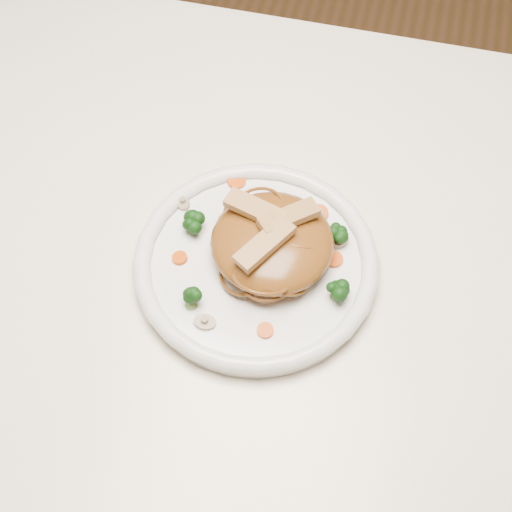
# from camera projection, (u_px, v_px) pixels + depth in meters

# --- Properties ---
(ground) EXTENTS (4.00, 4.00, 0.00)m
(ground) POSITION_uv_depth(u_px,v_px,m) (245.00, 446.00, 1.52)
(ground) COLOR brown
(ground) RESTS_ON ground
(table) EXTENTS (1.20, 0.80, 0.75)m
(table) POSITION_uv_depth(u_px,v_px,m) (239.00, 285.00, 0.97)
(table) COLOR white
(table) RESTS_ON ground
(plate) EXTENTS (0.33, 0.33, 0.02)m
(plate) POSITION_uv_depth(u_px,v_px,m) (256.00, 266.00, 0.86)
(plate) COLOR white
(plate) RESTS_ON table
(noodle_mound) EXTENTS (0.15, 0.15, 0.05)m
(noodle_mound) POSITION_uv_depth(u_px,v_px,m) (272.00, 242.00, 0.84)
(noodle_mound) COLOR brown
(noodle_mound) RESTS_ON plate
(chicken_a) EXTENTS (0.07, 0.06, 0.01)m
(chicken_a) POSITION_uv_depth(u_px,v_px,m) (289.00, 217.00, 0.82)
(chicken_a) COLOR tan
(chicken_a) RESTS_ON noodle_mound
(chicken_b) EXTENTS (0.07, 0.04, 0.01)m
(chicken_b) POSITION_uv_depth(u_px,v_px,m) (255.00, 209.00, 0.82)
(chicken_b) COLOR tan
(chicken_b) RESTS_ON noodle_mound
(chicken_c) EXTENTS (0.06, 0.08, 0.01)m
(chicken_c) POSITION_uv_depth(u_px,v_px,m) (265.00, 244.00, 0.80)
(chicken_c) COLOR tan
(chicken_c) RESTS_ON noodle_mound
(broccoli_0) EXTENTS (0.03, 0.03, 0.03)m
(broccoli_0) POSITION_uv_depth(u_px,v_px,m) (337.00, 234.00, 0.86)
(broccoli_0) COLOR #0B340A
(broccoli_0) RESTS_ON plate
(broccoli_1) EXTENTS (0.03, 0.03, 0.03)m
(broccoli_1) POSITION_uv_depth(u_px,v_px,m) (191.00, 221.00, 0.86)
(broccoli_1) COLOR #0B340A
(broccoli_1) RESTS_ON plate
(broccoli_2) EXTENTS (0.03, 0.03, 0.03)m
(broccoli_2) POSITION_uv_depth(u_px,v_px,m) (190.00, 299.00, 0.81)
(broccoli_2) COLOR #0B340A
(broccoli_2) RESTS_ON plate
(broccoli_3) EXTENTS (0.03, 0.03, 0.03)m
(broccoli_3) POSITION_uv_depth(u_px,v_px,m) (337.00, 290.00, 0.82)
(broccoli_3) COLOR #0B340A
(broccoli_3) RESTS_ON plate
(carrot_0) EXTENTS (0.03, 0.03, 0.00)m
(carrot_0) POSITION_uv_depth(u_px,v_px,m) (319.00, 213.00, 0.88)
(carrot_0) COLOR #D74907
(carrot_0) RESTS_ON plate
(carrot_1) EXTENTS (0.02, 0.02, 0.00)m
(carrot_1) POSITION_uv_depth(u_px,v_px,m) (180.00, 258.00, 0.85)
(carrot_1) COLOR #D74907
(carrot_1) RESTS_ON plate
(carrot_2) EXTENTS (0.03, 0.03, 0.00)m
(carrot_2) POSITION_uv_depth(u_px,v_px,m) (334.00, 259.00, 0.85)
(carrot_2) COLOR #D74907
(carrot_2) RESTS_ON plate
(carrot_3) EXTENTS (0.03, 0.03, 0.00)m
(carrot_3) POSITION_uv_depth(u_px,v_px,m) (237.00, 181.00, 0.91)
(carrot_3) COLOR #D74907
(carrot_3) RESTS_ON plate
(carrot_4) EXTENTS (0.02, 0.02, 0.00)m
(carrot_4) POSITION_uv_depth(u_px,v_px,m) (265.00, 330.00, 0.80)
(carrot_4) COLOR #D74907
(carrot_4) RESTS_ON plate
(mushroom_0) EXTENTS (0.03, 0.03, 0.01)m
(mushroom_0) POSITION_uv_depth(u_px,v_px,m) (205.00, 322.00, 0.81)
(mushroom_0) COLOR tan
(mushroom_0) RESTS_ON plate
(mushroom_1) EXTENTS (0.04, 0.04, 0.01)m
(mushroom_1) POSITION_uv_depth(u_px,v_px,m) (339.00, 241.00, 0.86)
(mushroom_1) COLOR tan
(mushroom_1) RESTS_ON plate
(mushroom_2) EXTENTS (0.03, 0.03, 0.01)m
(mushroom_2) POSITION_uv_depth(u_px,v_px,m) (183.00, 203.00, 0.89)
(mushroom_2) COLOR tan
(mushroom_2) RESTS_ON plate
(mushroom_3) EXTENTS (0.03, 0.03, 0.01)m
(mushroom_3) POSITION_uv_depth(u_px,v_px,m) (317.00, 216.00, 0.88)
(mushroom_3) COLOR tan
(mushroom_3) RESTS_ON plate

